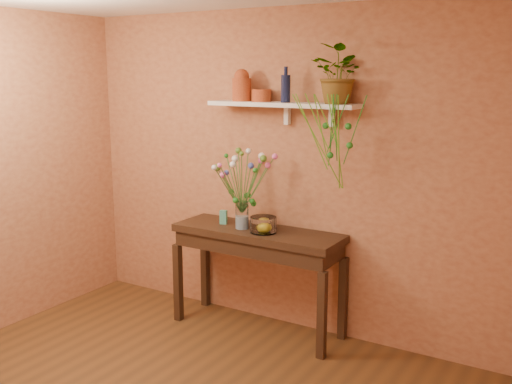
{
  "coord_description": "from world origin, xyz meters",
  "views": [
    {
      "loc": [
        2.36,
        -2.35,
        2.18
      ],
      "look_at": [
        0.0,
        1.55,
        1.25
      ],
      "focal_mm": 41.55,
      "sensor_mm": 36.0,
      "label": 1
    }
  ],
  "objects_px": {
    "blue_bottle": "(286,88)",
    "spider_plant": "(340,74)",
    "glass_bowl": "(263,225)",
    "terracotta_jug": "(242,86)",
    "glass_vase": "(242,217)",
    "sideboard": "(258,244)",
    "bouquet": "(244,172)"
  },
  "relations": [
    {
      "from": "terracotta_jug",
      "to": "glass_bowl",
      "type": "relative_size",
      "value": 1.22
    },
    {
      "from": "terracotta_jug",
      "to": "glass_bowl",
      "type": "bearing_deg",
      "value": -28.7
    },
    {
      "from": "spider_plant",
      "to": "terracotta_jug",
      "type": "bearing_deg",
      "value": -179.9
    },
    {
      "from": "blue_bottle",
      "to": "glass_bowl",
      "type": "distance_m",
      "value": 1.12
    },
    {
      "from": "glass_vase",
      "to": "blue_bottle",
      "type": "bearing_deg",
      "value": 25.06
    },
    {
      "from": "sideboard",
      "to": "bouquet",
      "type": "bearing_deg",
      "value": -175.42
    },
    {
      "from": "sideboard",
      "to": "bouquet",
      "type": "distance_m",
      "value": 0.62
    },
    {
      "from": "sideboard",
      "to": "glass_bowl",
      "type": "distance_m",
      "value": 0.22
    },
    {
      "from": "bouquet",
      "to": "terracotta_jug",
      "type": "bearing_deg",
      "value": 129.15
    },
    {
      "from": "glass_vase",
      "to": "bouquet",
      "type": "xyz_separation_m",
      "value": [
        0.0,
        0.03,
        0.38
      ]
    },
    {
      "from": "glass_bowl",
      "to": "spider_plant",
      "type": "bearing_deg",
      "value": 17.0
    },
    {
      "from": "blue_bottle",
      "to": "terracotta_jug",
      "type": "bearing_deg",
      "value": 179.33
    },
    {
      "from": "blue_bottle",
      "to": "glass_vase",
      "type": "bearing_deg",
      "value": -154.94
    },
    {
      "from": "spider_plant",
      "to": "glass_bowl",
      "type": "height_order",
      "value": "spider_plant"
    },
    {
      "from": "spider_plant",
      "to": "glass_vase",
      "type": "distance_m",
      "value": 1.42
    },
    {
      "from": "sideboard",
      "to": "blue_bottle",
      "type": "xyz_separation_m",
      "value": [
        0.2,
        0.11,
        1.29
      ]
    },
    {
      "from": "terracotta_jug",
      "to": "glass_vase",
      "type": "height_order",
      "value": "terracotta_jug"
    },
    {
      "from": "terracotta_jug",
      "to": "sideboard",
      "type": "bearing_deg",
      "value": -26.85
    },
    {
      "from": "blue_bottle",
      "to": "bouquet",
      "type": "bearing_deg",
      "value": -159.79
    },
    {
      "from": "blue_bottle",
      "to": "bouquet",
      "type": "height_order",
      "value": "blue_bottle"
    },
    {
      "from": "blue_bottle",
      "to": "spider_plant",
      "type": "height_order",
      "value": "spider_plant"
    },
    {
      "from": "bouquet",
      "to": "glass_bowl",
      "type": "bearing_deg",
      "value": -12.94
    },
    {
      "from": "sideboard",
      "to": "spider_plant",
      "type": "relative_size",
      "value": 3.26
    },
    {
      "from": "terracotta_jug",
      "to": "glass_bowl",
      "type": "distance_m",
      "value": 1.17
    },
    {
      "from": "spider_plant",
      "to": "glass_vase",
      "type": "relative_size",
      "value": 1.94
    },
    {
      "from": "sideboard",
      "to": "glass_vase",
      "type": "distance_m",
      "value": 0.26
    },
    {
      "from": "spider_plant",
      "to": "blue_bottle",
      "type": "bearing_deg",
      "value": -179.19
    },
    {
      "from": "blue_bottle",
      "to": "glass_vase",
      "type": "xyz_separation_m",
      "value": [
        -0.32,
        -0.15,
        -1.07
      ]
    },
    {
      "from": "bouquet",
      "to": "spider_plant",
      "type": "bearing_deg",
      "value": 9.04
    },
    {
      "from": "blue_bottle",
      "to": "sideboard",
      "type": "bearing_deg",
      "value": -151.28
    },
    {
      "from": "spider_plant",
      "to": "glass_bowl",
      "type": "distance_m",
      "value": 1.35
    },
    {
      "from": "sideboard",
      "to": "blue_bottle",
      "type": "height_order",
      "value": "blue_bottle"
    }
  ]
}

